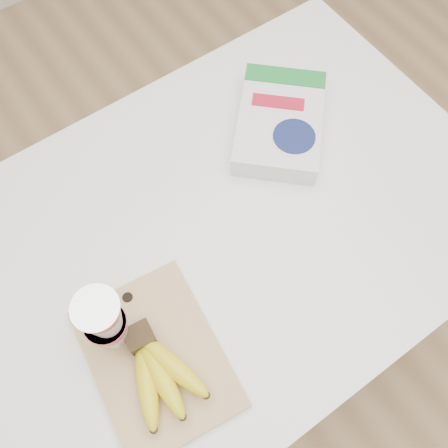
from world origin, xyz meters
name	(u,v)px	position (x,y,z in m)	size (l,w,h in m)	color
room	(209,74)	(0.00, 0.00, 1.35)	(4.00, 4.00, 4.00)	tan
table	(218,297)	(0.00, 0.00, 0.45)	(1.20, 0.80, 0.90)	white
cutting_board	(156,358)	(-0.23, -0.15, 0.91)	(0.22, 0.30, 0.02)	#DCB879
bananas	(158,372)	(-0.24, -0.18, 0.94)	(0.14, 0.19, 0.06)	#382816
yogurt_stack	(105,322)	(-0.27, -0.08, 1.01)	(0.08, 0.08, 0.18)	white
cereal_box	(280,123)	(0.26, 0.12, 0.93)	(0.31, 0.31, 0.06)	white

